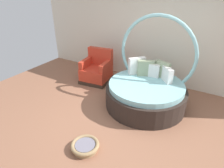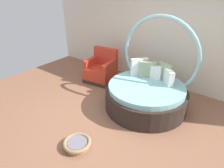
% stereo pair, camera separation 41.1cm
% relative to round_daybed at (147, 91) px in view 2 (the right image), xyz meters
% --- Properties ---
extents(ground_plane, '(8.00, 8.00, 0.02)m').
position_rel_round_daybed_xyz_m(ground_plane, '(-0.22, -1.05, -0.41)').
color(ground_plane, '#936047').
extents(back_wall, '(8.00, 0.12, 2.92)m').
position_rel_round_daybed_xyz_m(back_wall, '(-0.22, 1.37, 1.06)').
color(back_wall, silver).
rests_on(back_wall, ground_plane).
extents(round_daybed, '(1.88, 1.88, 2.06)m').
position_rel_round_daybed_xyz_m(round_daybed, '(0.00, 0.00, 0.00)').
color(round_daybed, '#2D231E').
rests_on(round_daybed, ground_plane).
extents(red_armchair, '(0.89, 0.89, 0.94)m').
position_rel_round_daybed_xyz_m(red_armchair, '(-1.75, 0.44, -0.07)').
color(red_armchair, '#38281E').
rests_on(red_armchair, ground_plane).
extents(pet_basket, '(0.51, 0.51, 0.13)m').
position_rel_round_daybed_xyz_m(pet_basket, '(-0.37, -1.94, -0.33)').
color(pet_basket, '#9E7F56').
rests_on(pet_basket, ground_plane).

